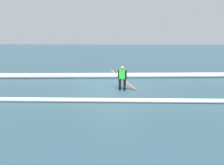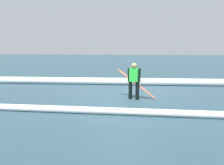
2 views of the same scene
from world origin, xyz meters
name	(u,v)px [view 2 (image 2 of 2)]	position (x,y,z in m)	size (l,w,h in m)	color
ground_plane	(120,95)	(0.00, 0.00, 0.00)	(176.64, 176.64, 0.00)	#284450
surfer	(134,79)	(-0.61, 0.72, 0.79)	(0.51, 0.29, 1.41)	black
surfboard	(136,84)	(-0.69, 0.38, 0.57)	(1.67, 0.69, 1.17)	#E55926
wave_crest_foreground	(88,81)	(2.18, -2.76, 0.19)	(0.38, 0.38, 22.38)	white
wave_crest_midground	(49,109)	(1.86, 3.01, 0.10)	(0.21, 0.21, 18.00)	white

